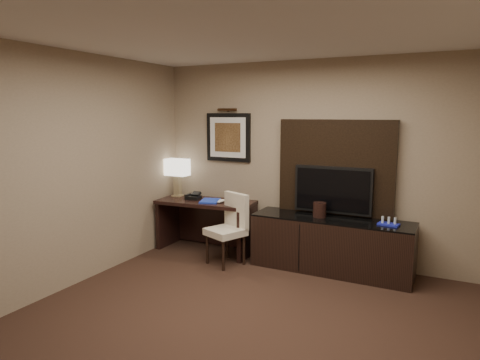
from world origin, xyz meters
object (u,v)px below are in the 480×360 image
Objects in this scene: desk at (206,226)px; table_lamp at (177,176)px; credenza at (331,245)px; ice_bucket at (320,210)px; desk_chair at (225,231)px; minibar_tray at (389,222)px; tv at (333,190)px; desk_phone at (193,196)px.

desk is 0.88m from table_lamp.
credenza is 3.26× the size of table_lamp.
ice_bucket reaches higher than credenza.
credenza is 1.38m from desk_chair.
ice_bucket is (1.16, 0.38, 0.33)m from desk_chair.
desk reaches higher than credenza.
tv is at bearing 163.12° from minibar_tray.
table_lamp is at bearing 160.46° from desk_phone.
credenza is at bearing -4.04° from desk_phone.
minibar_tray is (0.73, -0.22, -0.29)m from tv.
desk_phone is (0.34, -0.10, -0.26)m from table_lamp.
table_lamp is 3.11m from minibar_tray.
table_lamp is 0.44m from desk_phone.
minibar_tray is at bearing 33.26° from desk_chair.
desk_chair is at bearing -163.00° from credenza.
table_lamp is 2.26m from ice_bucket.
credenza is at bearing 177.36° from minibar_tray.
table_lamp reaches higher than desk_chair.
table_lamp is at bearing -177.77° from tv.
tv is 2.03m from desk_phone.
desk_chair is 0.90m from desk_phone.
minibar_tray is (2.53, -0.03, 0.36)m from desk.
credenza is at bearing 39.51° from desk_chair.
table_lamp reaches higher than credenza.
ice_bucket is (2.24, -0.10, -0.27)m from table_lamp.
tv is 1.51m from desk_chair.
ice_bucket is at bearing -4.14° from desk_phone.
table_lamp is (-2.36, -0.09, 0.04)m from tv.
ice_bucket is (1.68, -0.00, 0.41)m from desk.
desk_chair reaches higher than minibar_tray.
credenza is at bearing -4.35° from desk.
tv is at bearing 1.35° from desk_phone.
minibar_tray is (3.09, -0.13, -0.32)m from table_lamp.
desk_chair is 1.26m from ice_bucket.
ice_bucket is (1.90, -0.01, -0.01)m from desk_phone.
ice_bucket reaches higher than minibar_tray.
desk is 7.15× the size of desk_phone.
table_lamp is at bearing 178.46° from credenza.
tv is at bearing 1.68° from desk.
tv is (1.80, 0.19, 0.65)m from desk.
tv is (-0.05, 0.19, 0.67)m from credenza.
tv is 1.10× the size of desk_chair.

